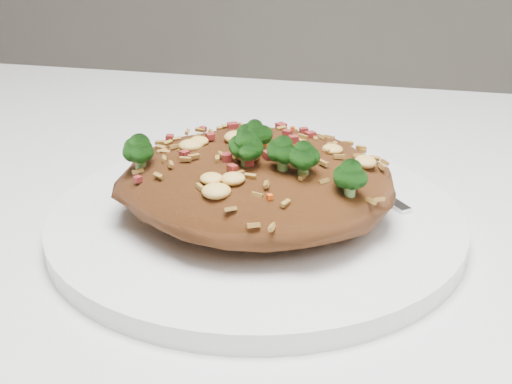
# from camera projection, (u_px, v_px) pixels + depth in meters

# --- Properties ---
(dining_table) EXTENTS (1.20, 0.80, 0.75)m
(dining_table) POSITION_uv_depth(u_px,v_px,m) (201.00, 347.00, 0.52)
(dining_table) COLOR silver
(dining_table) RESTS_ON ground
(plate) EXTENTS (0.28, 0.28, 0.01)m
(plate) POSITION_uv_depth(u_px,v_px,m) (256.00, 221.00, 0.49)
(plate) COLOR white
(plate) RESTS_ON dining_table
(fried_rice) EXTENTS (0.19, 0.17, 0.07)m
(fried_rice) POSITION_uv_depth(u_px,v_px,m) (256.00, 171.00, 0.48)
(fried_rice) COLOR brown
(fried_rice) RESTS_ON plate
(fork) EXTENTS (0.11, 0.14, 0.00)m
(fork) POSITION_uv_depth(u_px,v_px,m) (348.00, 174.00, 0.55)
(fork) COLOR silver
(fork) RESTS_ON plate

